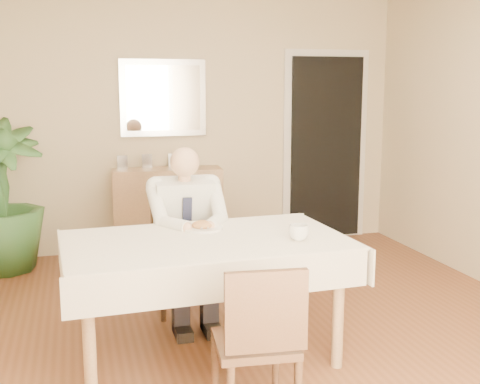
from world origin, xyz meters
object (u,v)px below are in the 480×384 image
object	(u,v)px
chair_far	(182,240)
sideboard	(168,211)
chair_near	(259,337)
coffee_mug	(299,233)
dining_table	(206,252)
potted_palm	(0,196)
seated_man	(188,227)

from	to	relation	value
chair_far	sideboard	xyz separation A→B (m)	(0.13, 1.53, -0.09)
chair_near	coffee_mug	world-z (taller)	coffee_mug
dining_table	chair_near	xyz separation A→B (m)	(0.08, -0.86, -0.20)
coffee_mug	potted_palm	size ratio (longest dim) A/B	0.09
potted_palm	sideboard	bearing A→B (deg)	7.21
chair_far	potted_palm	distance (m)	1.96
chair_far	coffee_mug	size ratio (longest dim) A/B	7.59
seated_man	potted_palm	bearing A→B (deg)	131.16
coffee_mug	chair_near	bearing A→B (deg)	-124.06
dining_table	chair_far	world-z (taller)	chair_far
coffee_mug	sideboard	distance (m)	2.66
sideboard	seated_man	bearing A→B (deg)	-89.72
chair_far	chair_near	xyz separation A→B (m)	(0.08, -1.74, -0.05)
seated_man	sideboard	xyz separation A→B (m)	(0.13, 1.82, -0.26)
dining_table	chair_far	size ratio (longest dim) A/B	1.92
potted_palm	chair_near	bearing A→B (deg)	-63.99
chair_near	dining_table	bearing A→B (deg)	100.58
coffee_mug	potted_palm	xyz separation A→B (m)	(-1.95, 2.41, -0.11)
chair_far	chair_near	world-z (taller)	chair_far
dining_table	chair_far	bearing A→B (deg)	87.10
dining_table	sideboard	xyz separation A→B (m)	(0.13, 2.42, -0.24)
dining_table	coffee_mug	world-z (taller)	coffee_mug
dining_table	seated_man	xyz separation A→B (m)	(0.00, 0.59, 0.02)
dining_table	chair_near	bearing A→B (deg)	-87.64
chair_far	dining_table	bearing A→B (deg)	-97.15
seated_man	coffee_mug	xyz separation A→B (m)	(0.53, -0.78, 0.11)
coffee_mug	sideboard	bearing A→B (deg)	98.80
dining_table	sideboard	size ratio (longest dim) A/B	1.64
dining_table	sideboard	world-z (taller)	sideboard
sideboard	dining_table	bearing A→B (deg)	-88.74
chair_near	seated_man	bearing A→B (deg)	98.43
chair_near	sideboard	world-z (taller)	sideboard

